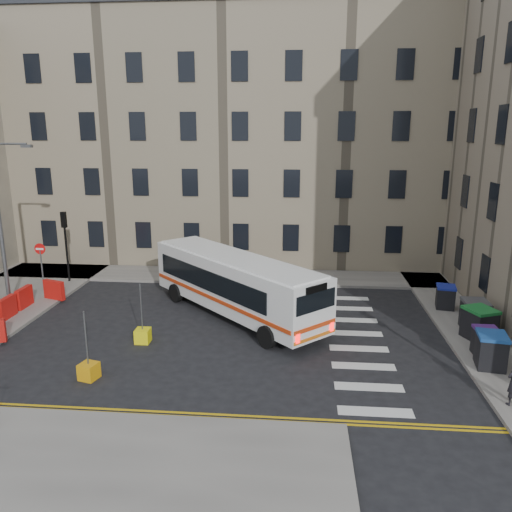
% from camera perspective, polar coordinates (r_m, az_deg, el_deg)
% --- Properties ---
extents(ground, '(120.00, 120.00, 0.00)m').
position_cam_1_polar(ground, '(22.37, 0.97, -8.88)').
color(ground, black).
rests_on(ground, ground).
extents(pavement_north, '(36.00, 3.20, 0.15)m').
position_cam_1_polar(pavement_north, '(31.30, -8.90, -2.12)').
color(pavement_north, slate).
rests_on(pavement_north, ground).
extents(pavement_east, '(2.40, 26.00, 0.15)m').
position_cam_1_polar(pavement_east, '(27.09, 21.07, -5.51)').
color(pavement_east, slate).
rests_on(pavement_east, ground).
extents(terrace_north, '(38.30, 10.80, 17.20)m').
position_cam_1_polar(terrace_north, '(37.01, -8.35, 13.81)').
color(terrace_north, gray).
rests_on(terrace_north, ground).
extents(traffic_light_nw, '(0.28, 0.22, 4.10)m').
position_cam_1_polar(traffic_light_nw, '(30.76, -20.97, 2.19)').
color(traffic_light_nw, black).
rests_on(traffic_light_nw, pavement_west).
extents(streetlamp, '(0.50, 0.22, 8.14)m').
position_cam_1_polar(streetlamp, '(27.13, -27.23, 3.22)').
color(streetlamp, '#595B5E').
rests_on(streetlamp, pavement_west).
extents(no_entry_north, '(0.60, 0.08, 3.00)m').
position_cam_1_polar(no_entry_north, '(29.43, -23.38, -0.14)').
color(no_entry_north, '#595B5E').
rests_on(no_entry_north, pavement_west).
extents(roadworks_barriers, '(1.66, 6.26, 1.00)m').
position_cam_1_polar(roadworks_barriers, '(26.17, -25.89, -5.36)').
color(roadworks_barriers, red).
rests_on(roadworks_barriers, pavement_west).
extents(bus, '(9.19, 9.37, 2.92)m').
position_cam_1_polar(bus, '(23.91, -2.42, -3.05)').
color(bus, white).
rests_on(bus, ground).
extents(wheelie_bin_a, '(1.20, 1.32, 1.30)m').
position_cam_1_polar(wheelie_bin_a, '(20.81, 25.26, -9.72)').
color(wheelie_bin_a, black).
rests_on(wheelie_bin_a, pavement_east).
extents(wheelie_bin_b, '(0.90, 1.03, 1.13)m').
position_cam_1_polar(wheelie_bin_b, '(21.70, 24.80, -8.94)').
color(wheelie_bin_b, black).
rests_on(wheelie_bin_b, pavement_east).
extents(wheelie_bin_c, '(1.45, 1.54, 1.36)m').
position_cam_1_polar(wheelie_bin_c, '(23.26, 24.16, -7.05)').
color(wheelie_bin_c, black).
rests_on(wheelie_bin_c, pavement_east).
extents(wheelie_bin_d, '(1.07, 1.23, 1.34)m').
position_cam_1_polar(wheelie_bin_d, '(24.21, 23.71, -6.20)').
color(wheelie_bin_d, black).
rests_on(wheelie_bin_d, pavement_east).
extents(wheelie_bin_e, '(1.07, 1.18, 1.13)m').
position_cam_1_polar(wheelie_bin_e, '(26.60, 20.83, -4.37)').
color(wheelie_bin_e, black).
rests_on(wheelie_bin_e, pavement_east).
extents(bollard_yellow, '(0.61, 0.61, 0.60)m').
position_cam_1_polar(bollard_yellow, '(21.94, -12.81, -8.87)').
color(bollard_yellow, yellow).
rests_on(bollard_yellow, ground).
extents(bollard_chevron, '(0.74, 0.74, 0.60)m').
position_cam_1_polar(bollard_chevron, '(19.46, -18.56, -12.37)').
color(bollard_chevron, orange).
rests_on(bollard_chevron, ground).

